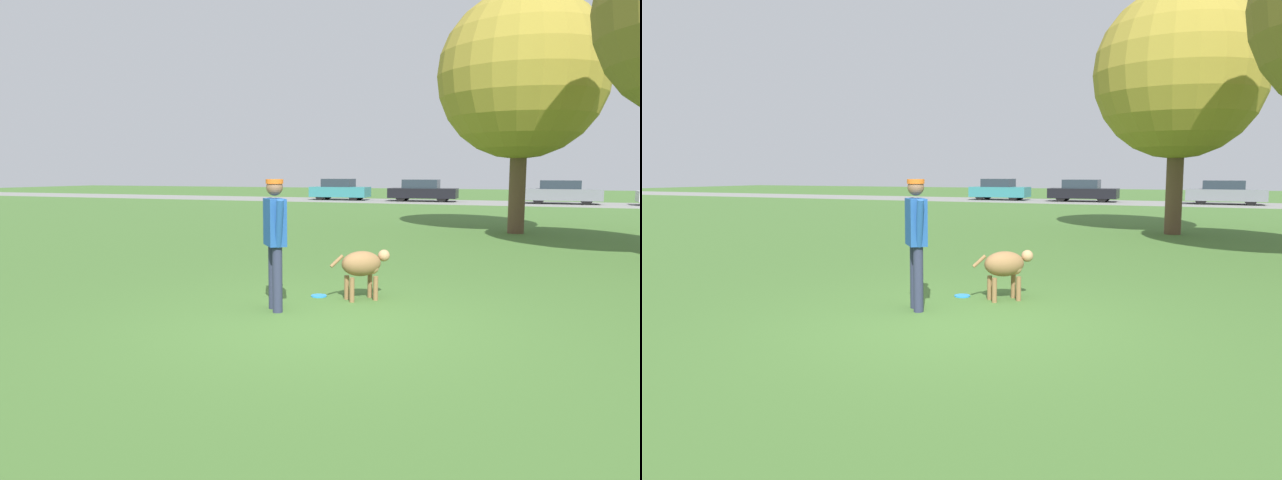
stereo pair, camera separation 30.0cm
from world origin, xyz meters
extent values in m
plane|color=#426B2D|center=(0.00, 0.00, 0.00)|extent=(120.00, 120.00, 0.00)
cube|color=gray|center=(0.00, 29.62, 0.01)|extent=(120.00, 6.00, 0.01)
cylinder|color=#2D334C|center=(-0.66, 0.21, 0.43)|extent=(0.18, 0.18, 0.87)
cylinder|color=#2D334C|center=(-0.81, 0.39, 0.43)|extent=(0.18, 0.18, 0.87)
cube|color=#1E4C93|center=(-0.74, 0.30, 1.17)|extent=(0.44, 0.46, 0.61)
cylinder|color=#1E4C93|center=(-0.59, 0.12, 1.17)|extent=(0.21, 0.22, 0.62)
cylinder|color=#1E4C93|center=(-0.89, 0.48, 1.17)|extent=(0.21, 0.22, 0.62)
sphere|color=brown|center=(-0.74, 0.30, 1.62)|extent=(0.30, 0.30, 0.22)
cylinder|color=#D15B19|center=(-0.74, 0.30, 1.70)|extent=(0.32, 0.32, 0.06)
ellipsoid|color=olive|center=(0.12, 1.31, 0.53)|extent=(0.68, 0.66, 0.36)
ellipsoid|color=tan|center=(0.25, 1.42, 0.46)|extent=(0.31, 0.32, 0.20)
sphere|color=tan|center=(0.39, 1.55, 0.62)|extent=(0.24, 0.24, 0.17)
cylinder|color=olive|center=(0.20, 1.51, 0.17)|extent=(0.10, 0.10, 0.35)
cylinder|color=olive|center=(0.33, 1.36, 0.17)|extent=(0.10, 0.10, 0.35)
cylinder|color=olive|center=(-0.08, 1.27, 0.17)|extent=(0.10, 0.10, 0.35)
cylinder|color=olive|center=(0.05, 1.12, 0.17)|extent=(0.10, 0.10, 0.35)
cylinder|color=olive|center=(-0.16, 1.07, 0.58)|extent=(0.19, 0.17, 0.18)
cylinder|color=#268CE5|center=(-0.52, 1.29, 0.01)|extent=(0.23, 0.23, 0.02)
torus|color=#268CE5|center=(-0.52, 1.29, 0.01)|extent=(0.23, 0.23, 0.02)
cylinder|color=brown|center=(1.70, 11.71, 1.41)|extent=(0.48, 0.48, 2.82)
sphere|color=olive|center=(1.70, 11.71, 4.65)|extent=(4.88, 4.88, 4.88)
cube|color=teal|center=(-10.41, 29.82, 0.55)|extent=(3.92, 1.86, 0.67)
cube|color=#232D38|center=(-10.52, 29.82, 1.16)|extent=(2.06, 1.56, 0.54)
cylinder|color=black|center=(-9.27, 30.60, 0.31)|extent=(0.63, 0.22, 0.62)
cylinder|color=black|center=(-9.22, 29.11, 0.31)|extent=(0.63, 0.22, 0.62)
cylinder|color=black|center=(-11.59, 30.53, 0.31)|extent=(0.63, 0.22, 0.62)
cylinder|color=black|center=(-11.54, 29.03, 0.31)|extent=(0.63, 0.22, 0.62)
cube|color=black|center=(-4.82, 29.87, 0.53)|extent=(4.32, 1.78, 0.62)
cube|color=#232D38|center=(-4.94, 29.87, 1.12)|extent=(2.26, 1.49, 0.55)
cylinder|color=black|center=(-3.56, 30.62, 0.32)|extent=(0.65, 0.22, 0.64)
cylinder|color=black|center=(-3.51, 29.20, 0.32)|extent=(0.65, 0.22, 0.64)
cylinder|color=black|center=(-6.12, 30.54, 0.32)|extent=(0.65, 0.22, 0.64)
cylinder|color=black|center=(-6.08, 29.12, 0.32)|extent=(0.65, 0.22, 0.64)
cube|color=slate|center=(3.37, 29.88, 0.55)|extent=(4.27, 1.72, 0.66)
cube|color=#232D38|center=(3.24, 29.88, 1.13)|extent=(2.23, 1.47, 0.50)
cylinder|color=black|center=(4.65, 30.59, 0.32)|extent=(0.64, 0.21, 0.64)
cylinder|color=black|center=(4.64, 29.15, 0.32)|extent=(0.64, 0.21, 0.64)
cylinder|color=black|center=(2.10, 30.61, 0.32)|extent=(0.64, 0.21, 0.64)
cylinder|color=black|center=(2.09, 29.17, 0.32)|extent=(0.64, 0.21, 0.64)
camera|label=1|loc=(2.54, -6.35, 1.81)|focal=32.00mm
camera|label=2|loc=(2.82, -6.23, 1.81)|focal=32.00mm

